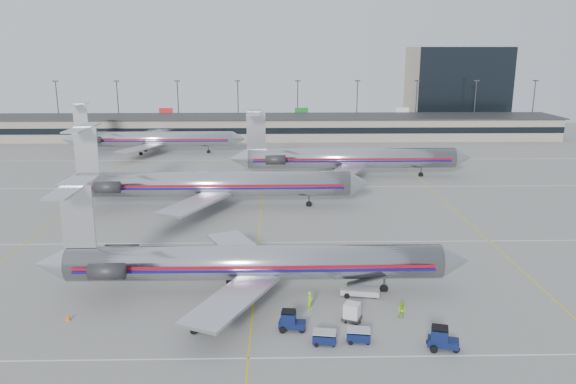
{
  "coord_description": "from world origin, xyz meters",
  "views": [
    {
      "loc": [
        2.31,
        -58.66,
        24.22
      ],
      "look_at": [
        4.02,
        18.77,
        4.5
      ],
      "focal_mm": 35.0,
      "sensor_mm": 36.0,
      "label": 1
    }
  ],
  "objects_px": {
    "belt_loader": "(361,290)",
    "jet_second_row": "(208,184)",
    "jet_foreground": "(246,262)",
    "uld_container": "(352,312)",
    "tug_center": "(291,321)"
  },
  "relations": [
    {
      "from": "belt_loader",
      "to": "uld_container",
      "type": "bearing_deg",
      "value": -96.33
    },
    {
      "from": "jet_second_row",
      "to": "belt_loader",
      "type": "distance_m",
      "value": 38.76
    },
    {
      "from": "tug_center",
      "to": "jet_second_row",
      "type": "bearing_deg",
      "value": 114.98
    },
    {
      "from": "belt_loader",
      "to": "jet_second_row",
      "type": "bearing_deg",
      "value": 130.4
    },
    {
      "from": "uld_container",
      "to": "belt_loader",
      "type": "distance_m",
      "value": 5.59
    },
    {
      "from": "tug_center",
      "to": "belt_loader",
      "type": "relative_size",
      "value": 0.53
    },
    {
      "from": "tug_center",
      "to": "belt_loader",
      "type": "height_order",
      "value": "belt_loader"
    },
    {
      "from": "jet_second_row",
      "to": "belt_loader",
      "type": "bearing_deg",
      "value": -60.23
    },
    {
      "from": "tug_center",
      "to": "belt_loader",
      "type": "distance_m",
      "value": 10.14
    },
    {
      "from": "uld_container",
      "to": "belt_loader",
      "type": "height_order",
      "value": "belt_loader"
    },
    {
      "from": "uld_container",
      "to": "jet_foreground",
      "type": "bearing_deg",
      "value": 171.52
    },
    {
      "from": "jet_second_row",
      "to": "tug_center",
      "type": "relative_size",
      "value": 19.87
    },
    {
      "from": "jet_foreground",
      "to": "uld_container",
      "type": "bearing_deg",
      "value": -32.46
    },
    {
      "from": "jet_second_row",
      "to": "uld_container",
      "type": "relative_size",
      "value": 24.23
    },
    {
      "from": "uld_container",
      "to": "belt_loader",
      "type": "relative_size",
      "value": 0.43
    }
  ]
}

